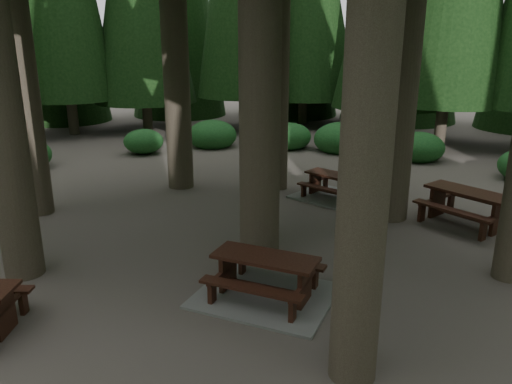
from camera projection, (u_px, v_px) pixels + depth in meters
The scene contains 5 objects.
ground at pixel (224, 252), 11.12m from camera, with size 80.00×80.00×0.00m, color #504741.
picnic_table_a at pixel (265, 283), 9.10m from camera, with size 2.69×2.33×0.82m.
picnic_table_c at pixel (334, 190), 14.81m from camera, with size 2.48×2.17×0.75m.
picnic_table_d at pixel (467, 202), 12.63m from camera, with size 2.51×2.26×0.90m.
shrub_ring at pixel (269, 231), 11.25m from camera, with size 23.86×24.64×1.49m.
Camera 1 is at (6.03, -8.30, 4.55)m, focal length 35.00 mm.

